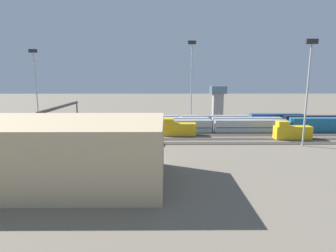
{
  "coord_description": "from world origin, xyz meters",
  "views": [
    {
      "loc": [
        -7.22,
        81.34,
        17.33
      ],
      "look_at": [
        -7.8,
        0.42,
        2.5
      ],
      "focal_mm": 28.81,
      "sensor_mm": 36.0,
      "label": 1
    }
  ],
  "objects_px": {
    "train_on_track_2": "(130,126)",
    "train_on_track_1": "(132,123)",
    "train_on_track_3": "(178,128)",
    "train_on_track_0": "(140,121)",
    "light_mast_0": "(192,73)",
    "light_mast_2": "(35,77)",
    "light_mast_1": "(309,79)",
    "train_on_track_5": "(129,136)",
    "maintenance_shed": "(0,152)",
    "control_tower": "(218,100)",
    "train_on_track_4": "(292,132)",
    "signal_gantry": "(61,109)"
  },
  "relations": [
    {
      "from": "train_on_track_3",
      "to": "light_mast_0",
      "type": "relative_size",
      "value": 0.34
    },
    {
      "from": "train_on_track_5",
      "to": "train_on_track_1",
      "type": "relative_size",
      "value": 0.07
    },
    {
      "from": "train_on_track_5",
      "to": "train_on_track_2",
      "type": "bearing_deg",
      "value": -83.58
    },
    {
      "from": "train_on_track_0",
      "to": "light_mast_2",
      "type": "bearing_deg",
      "value": -5.81
    },
    {
      "from": "signal_gantry",
      "to": "maintenance_shed",
      "type": "height_order",
      "value": "maintenance_shed"
    },
    {
      "from": "train_on_track_4",
      "to": "light_mast_1",
      "type": "height_order",
      "value": "light_mast_1"
    },
    {
      "from": "train_on_track_2",
      "to": "light_mast_1",
      "type": "relative_size",
      "value": 5.31
    },
    {
      "from": "light_mast_2",
      "to": "control_tower",
      "type": "distance_m",
      "value": 69.3
    },
    {
      "from": "light_mast_2",
      "to": "control_tower",
      "type": "height_order",
      "value": "light_mast_2"
    },
    {
      "from": "train_on_track_3",
      "to": "maintenance_shed",
      "type": "relative_size",
      "value": 0.19
    },
    {
      "from": "train_on_track_3",
      "to": "train_on_track_0",
      "type": "height_order",
      "value": "train_on_track_3"
    },
    {
      "from": "train_on_track_4",
      "to": "signal_gantry",
      "type": "distance_m",
      "value": 67.8
    },
    {
      "from": "control_tower",
      "to": "train_on_track_3",
      "type": "bearing_deg",
      "value": 60.23
    },
    {
      "from": "train_on_track_3",
      "to": "light_mast_1",
      "type": "bearing_deg",
      "value": 158.28
    },
    {
      "from": "train_on_track_4",
      "to": "train_on_track_1",
      "type": "height_order",
      "value": "train_on_track_4"
    },
    {
      "from": "control_tower",
      "to": "train_on_track_4",
      "type": "bearing_deg",
      "value": 111.74
    },
    {
      "from": "train_on_track_1",
      "to": "maintenance_shed",
      "type": "distance_m",
      "value": 48.79
    },
    {
      "from": "light_mast_0",
      "to": "maintenance_shed",
      "type": "height_order",
      "value": "light_mast_0"
    },
    {
      "from": "train_on_track_2",
      "to": "train_on_track_0",
      "type": "distance_m",
      "value": 10.27
    },
    {
      "from": "train_on_track_3",
      "to": "train_on_track_4",
      "type": "relative_size",
      "value": 1.0
    },
    {
      "from": "control_tower",
      "to": "train_on_track_5",
      "type": "bearing_deg",
      "value": 52.77
    },
    {
      "from": "light_mast_0",
      "to": "light_mast_2",
      "type": "bearing_deg",
      "value": -1.23
    },
    {
      "from": "train_on_track_0",
      "to": "light_mast_2",
      "type": "xyz_separation_m",
      "value": [
        37.39,
        -3.81,
        15.07
      ]
    },
    {
      "from": "train_on_track_0",
      "to": "maintenance_shed",
      "type": "height_order",
      "value": "maintenance_shed"
    },
    {
      "from": "signal_gantry",
      "to": "control_tower",
      "type": "relative_size",
      "value": 2.2
    },
    {
      "from": "control_tower",
      "to": "signal_gantry",
      "type": "bearing_deg",
      "value": 28.01
    },
    {
      "from": "train_on_track_1",
      "to": "signal_gantry",
      "type": "relative_size",
      "value": 4.63
    },
    {
      "from": "train_on_track_2",
      "to": "control_tower",
      "type": "xyz_separation_m",
      "value": [
        -32.59,
        -25.66,
        5.93
      ]
    },
    {
      "from": "train_on_track_5",
      "to": "maintenance_shed",
      "type": "relative_size",
      "value": 0.19
    },
    {
      "from": "train_on_track_4",
      "to": "light_mast_2",
      "type": "bearing_deg",
      "value": -16.21
    },
    {
      "from": "train_on_track_2",
      "to": "signal_gantry",
      "type": "xyz_separation_m",
      "value": [
        20.36,
        2.5,
        5.51
      ]
    },
    {
      "from": "train_on_track_2",
      "to": "light_mast_1",
      "type": "height_order",
      "value": "light_mast_1"
    },
    {
      "from": "train_on_track_5",
      "to": "signal_gantry",
      "type": "height_order",
      "value": "signal_gantry"
    },
    {
      "from": "train_on_track_3",
      "to": "train_on_track_1",
      "type": "distance_m",
      "value": 18.0
    },
    {
      "from": "light_mast_0",
      "to": "control_tower",
      "type": "distance_m",
      "value": 20.72
    },
    {
      "from": "train_on_track_5",
      "to": "train_on_track_1",
      "type": "height_order",
      "value": "train_on_track_5"
    },
    {
      "from": "light_mast_0",
      "to": "maintenance_shed",
      "type": "bearing_deg",
      "value": 56.01
    },
    {
      "from": "train_on_track_5",
      "to": "maintenance_shed",
      "type": "height_order",
      "value": "maintenance_shed"
    },
    {
      "from": "train_on_track_4",
      "to": "light_mast_1",
      "type": "bearing_deg",
      "value": 86.12
    },
    {
      "from": "light_mast_1",
      "to": "light_mast_2",
      "type": "bearing_deg",
      "value": -21.01
    },
    {
      "from": "train_on_track_0",
      "to": "signal_gantry",
      "type": "distance_m",
      "value": 26.47
    },
    {
      "from": "light_mast_1",
      "to": "maintenance_shed",
      "type": "relative_size",
      "value": 0.49
    },
    {
      "from": "light_mast_1",
      "to": "train_on_track_5",
      "type": "bearing_deg",
      "value": -3.14
    },
    {
      "from": "light_mast_0",
      "to": "signal_gantry",
      "type": "xyz_separation_m",
      "value": [
        40.86,
        15.12,
        -11.07
      ]
    },
    {
      "from": "signal_gantry",
      "to": "light_mast_2",
      "type": "bearing_deg",
      "value": -47.94
    },
    {
      "from": "train_on_track_0",
      "to": "light_mast_0",
      "type": "height_order",
      "value": "light_mast_0"
    },
    {
      "from": "light_mast_2",
      "to": "signal_gantry",
      "type": "distance_m",
      "value": 23.96
    },
    {
      "from": "train_on_track_1",
      "to": "light_mast_0",
      "type": "distance_m",
      "value": 27.37
    },
    {
      "from": "train_on_track_2",
      "to": "train_on_track_1",
      "type": "distance_m",
      "value": 5.0
    },
    {
      "from": "train_on_track_3",
      "to": "train_on_track_0",
      "type": "relative_size",
      "value": 0.09
    }
  ]
}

